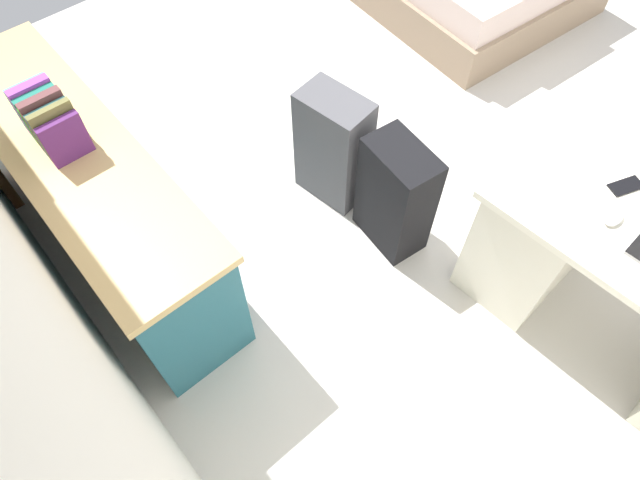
# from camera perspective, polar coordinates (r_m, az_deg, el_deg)

# --- Properties ---
(ground_plane) EXTENTS (5.57, 5.57, 0.00)m
(ground_plane) POSITION_cam_1_polar(r_m,az_deg,el_deg) (3.40, 13.00, 8.32)
(ground_plane) COLOR beige
(desk) EXTENTS (1.48, 0.76, 0.74)m
(desk) POSITION_cam_1_polar(r_m,az_deg,el_deg) (2.72, 29.98, -4.95)
(desk) COLOR silver
(desk) RESTS_ON ground_plane
(credenza) EXTENTS (1.80, 0.48, 0.76)m
(credenza) POSITION_cam_1_polar(r_m,az_deg,el_deg) (2.83, -21.74, 3.61)
(credenza) COLOR #235B6B
(credenza) RESTS_ON ground_plane
(suitcase_black) EXTENTS (0.38, 0.26, 0.64)m
(suitcase_black) POSITION_cam_1_polar(r_m,az_deg,el_deg) (2.75, 7.73, 4.41)
(suitcase_black) COLOR black
(suitcase_black) RESTS_ON ground_plane
(suitcase_spare_grey) EXTENTS (0.39, 0.27, 0.66)m
(suitcase_spare_grey) POSITION_cam_1_polar(r_m,az_deg,el_deg) (2.92, 1.36, 9.42)
(suitcase_spare_grey) COLOR #4C4C51
(suitcase_spare_grey) RESTS_ON ground_plane
(computer_mouse) EXTENTS (0.07, 0.10, 0.03)m
(computer_mouse) POSITION_cam_1_polar(r_m,az_deg,el_deg) (2.40, 27.92, 2.06)
(computer_mouse) COLOR white
(computer_mouse) RESTS_ON desk
(cell_phone_by_mouse) EXTENTS (0.11, 0.15, 0.01)m
(cell_phone_by_mouse) POSITION_cam_1_polar(r_m,az_deg,el_deg) (2.54, 28.88, 4.87)
(cell_phone_by_mouse) COLOR black
(cell_phone_by_mouse) RESTS_ON desk
(book_row) EXTENTS (0.31, 0.17, 0.24)m
(book_row) POSITION_cam_1_polar(r_m,az_deg,el_deg) (2.54, -26.03, 11.12)
(book_row) COLOR #552466
(book_row) RESTS_ON credenza
(figurine_small) EXTENTS (0.08, 0.08, 0.11)m
(figurine_small) POSITION_cam_1_polar(r_m,az_deg,el_deg) (2.79, -27.92, 13.15)
(figurine_small) COLOR gold
(figurine_small) RESTS_ON credenza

